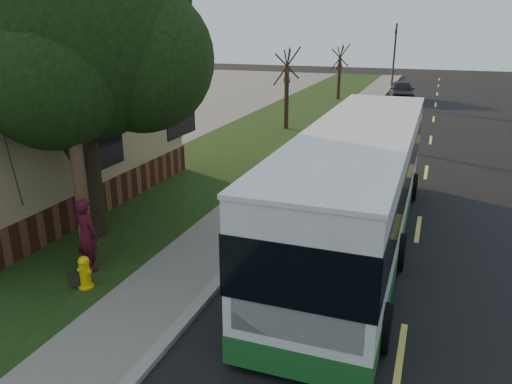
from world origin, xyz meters
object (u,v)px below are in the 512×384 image
utility_pole (66,67)px  bare_tree_near (287,90)px  skateboard_spare (74,279)px  skateboarder (87,235)px  fire_hydrant (85,272)px  traffic_signal (394,55)px  transit_bus (358,185)px  leafy_tree (80,38)px  dumpster (75,150)px  distant_car (402,91)px  bare_tree_far (339,73)px

utility_pole → bare_tree_near: (-0.19, 17.01, -2.48)m
skateboard_spare → skateboarder: bearing=93.4°
fire_hydrant → traffic_signal: (3.10, 34.00, 2.73)m
transit_bus → skateboarder: bearing=-147.1°
leafy_tree → skateboarder: leafy_tree is taller
leafy_tree → skateboard_spare: bearing=-65.5°
fire_hydrant → utility_pole: size_ratio=0.08×
traffic_signal → skateboard_spare: size_ratio=8.42×
utility_pole → fire_hydrant: bearing=-54.6°
fire_hydrant → traffic_signal: traffic_signal is taller
skateboarder → dumpster: (-6.44, 7.50, -0.30)m
bare_tree_near → skateboarder: bearing=-88.5°
leafy_tree → skateboarder: bearing=-59.8°
fire_hydrant → skateboard_spare: 0.54m
skateboarder → skateboard_spare: bearing=105.7°
traffic_signal → distant_car: traffic_signal is taller
transit_bus → distant_car: size_ratio=2.68×
traffic_signal → skateboarder: traffic_signal is taller
bare_tree_far → distant_car: (4.50, 1.34, -1.27)m
transit_bus → traffic_signal: bearing=93.8°
fire_hydrant → dumpster: size_ratio=0.49×
skateboard_spare → leafy_tree: bearing=114.5°
fire_hydrant → bare_tree_near: size_ratio=0.17×
utility_pole → transit_bus: bearing=29.8°
utility_pole → bare_tree_far: 29.13m
utility_pole → leafy_tree: size_ratio=1.16×
traffic_signal → dumpster: size_ratio=3.64×
bare_tree_near → transit_bus: size_ratio=0.37×
fire_hydrant → skateboarder: (-0.46, 0.74, 0.51)m
skateboarder → dumpster: skateboarder is taller
skateboarder → distant_car: skateboarder is taller
traffic_signal → leafy_tree: bearing=-98.5°
traffic_signal → transit_bus: bearing=-86.2°
utility_pole → traffic_signal: bearing=83.4°
skateboarder → skateboard_spare: size_ratio=2.66×
transit_bus → bare_tree_near: bearing=113.5°
leafy_tree → transit_bus: 7.68m
bare_tree_far → skateboarder: 29.28m
traffic_signal → distant_car: 3.74m
fire_hydrant → traffic_signal: size_ratio=0.13×
fire_hydrant → utility_pole: (-0.71, 0.99, 4.20)m
transit_bus → skateboarder: 6.61m
utility_pole → bare_tree_near: utility_pole is taller
bare_tree_near → skateboarder: size_ratio=2.48×
utility_pole → distant_car: utility_pole is taller
utility_pole → traffic_signal: utility_pole is taller
dumpster → distant_car: distant_car is taller
traffic_signal → transit_bus: size_ratio=0.48×
bare_tree_near → dumpster: (-6.00, -9.77, -1.51)m
transit_bus → leafy_tree: bearing=-166.0°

